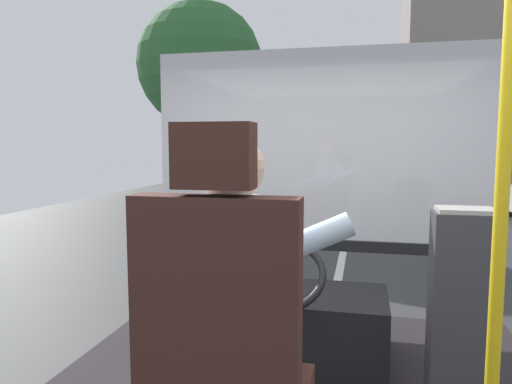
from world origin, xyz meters
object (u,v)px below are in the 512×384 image
parked_car_green (482,179)px  driver_seat (226,372)px  steering_console (290,323)px  bus_driver (236,294)px  fare_box (461,311)px  handrail_pole (501,217)px  parked_car_charcoal (454,170)px

parked_car_green → driver_seat: bearing=-105.1°
steering_console → parked_car_green: size_ratio=0.27×
bus_driver → fare_box: size_ratio=0.86×
bus_driver → handrail_pole: bearing=10.2°
driver_seat → parked_car_charcoal: (4.52, 22.04, -0.55)m
fare_box → parked_car_charcoal: bearing=80.1°
driver_seat → bus_driver: bearing=90.0°
parked_car_green → parked_car_charcoal: bearing=89.8°
bus_driver → handrail_pole: size_ratio=0.40×
bus_driver → steering_console: size_ratio=0.76×
bus_driver → fare_box: (0.85, 0.84, -0.29)m
driver_seat → bus_driver: (-0.00, 0.12, 0.21)m
parked_car_charcoal → handrail_pole: bearing=-99.7°
driver_seat → steering_console: 1.35m
driver_seat → handrail_pole: (0.82, 0.26, 0.47)m
driver_seat → parked_car_green: size_ratio=0.33×
fare_box → parked_car_green: (3.65, 15.71, -0.48)m
fare_box → parked_car_charcoal: fare_box is taller
steering_console → fare_box: fare_box is taller
driver_seat → parked_car_charcoal: bearing=78.4°
bus_driver → parked_car_green: size_ratio=0.21×
fare_box → parked_car_green: size_ratio=0.24×
bus_driver → handrail_pole: (0.82, 0.15, 0.26)m
steering_console → parked_car_charcoal: bearing=77.7°
bus_driver → parked_car_green: 17.17m
handrail_pole → parked_car_charcoal: (3.70, 21.77, -1.02)m
driver_seat → parked_car_charcoal: 22.50m
parked_car_charcoal → parked_car_green: bearing=-90.2°
steering_console → fare_box: size_ratio=1.14×
fare_box → parked_car_green: fare_box is taller
parked_car_green → handrail_pole: bearing=-102.7°
bus_driver → parked_car_charcoal: size_ratio=0.20×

